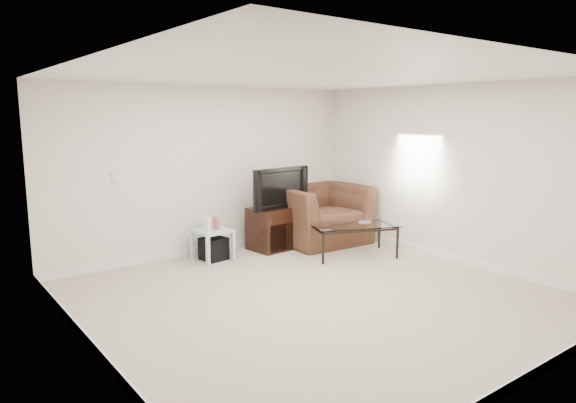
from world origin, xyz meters
TOP-DOWN VIEW (x-y plane):
  - floor at (0.00, 0.00)m, footprint 5.00×5.00m
  - ceiling at (0.00, 0.00)m, footprint 5.00×5.00m
  - wall_back at (0.00, 2.50)m, footprint 5.00×0.02m
  - wall_left at (-2.50, 0.00)m, footprint 0.02×5.00m
  - wall_right at (2.50, 0.00)m, footprint 0.02×5.00m
  - plate_back at (-1.40, 2.49)m, footprint 0.12×0.02m
  - plate_right_switch at (2.49, 1.60)m, footprint 0.02×0.09m
  - plate_right_outlet at (2.49, 1.30)m, footprint 0.02×0.08m
  - tv_stand at (0.90, 2.05)m, footprint 0.83×0.61m
  - dvd_player at (0.90, 2.01)m, footprint 0.49×0.37m
  - television at (0.90, 2.02)m, footprint 1.03×0.32m
  - side_table at (-0.22, 2.05)m, footprint 0.50×0.50m
  - subwoofer at (-0.19, 2.07)m, footprint 0.37×0.37m
  - game_console at (-0.33, 2.02)m, footprint 0.07×0.16m
  - game_case at (-0.16, 2.03)m, footprint 0.05×0.13m
  - recliner at (1.73, 1.97)m, footprint 1.49×1.02m
  - coffee_table at (1.56, 1.00)m, footprint 1.40×1.10m
  - remote at (1.78, 0.99)m, footprint 0.20×0.13m

SIDE VIEW (x-z plane):
  - floor at x=0.00m, z-range 0.00..0.00m
  - subwoofer at x=-0.19m, z-range 0.00..0.32m
  - side_table at x=-0.22m, z-range 0.00..0.45m
  - coffee_table at x=1.56m, z-range 0.00..0.48m
  - plate_right_outlet at x=2.49m, z-range 0.24..0.36m
  - tv_stand at x=0.90m, z-range 0.00..0.66m
  - remote at x=1.78m, z-range 0.48..0.50m
  - game_case at x=-0.16m, z-range 0.45..0.63m
  - dvd_player at x=0.90m, z-range 0.51..0.58m
  - game_console at x=-0.33m, z-range 0.45..0.66m
  - recliner at x=1.73m, z-range 0.00..1.25m
  - television at x=0.90m, z-range 0.66..1.29m
  - wall_back at x=0.00m, z-range 0.00..2.50m
  - wall_left at x=-2.50m, z-range 0.00..2.50m
  - wall_right at x=2.50m, z-range 0.00..2.50m
  - plate_back at x=-1.40m, z-range 1.19..1.31m
  - plate_right_switch at x=2.49m, z-range 1.19..1.31m
  - ceiling at x=0.00m, z-range 2.50..2.50m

